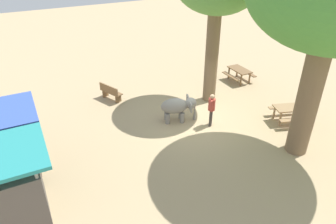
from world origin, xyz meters
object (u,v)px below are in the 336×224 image
object	(u,v)px
picnic_table_far	(290,111)
market_stall_teal	(11,189)
elephant	(178,107)
wooden_bench	(110,92)
picnic_table_near	(239,72)
person_handler	(212,108)
market_stall_blue	(7,145)

from	to	relation	value
picnic_table_far	market_stall_teal	bearing A→B (deg)	-159.48
elephant	picnic_table_far	world-z (taller)	elephant
wooden_bench	picnic_table_near	size ratio (longest dim) A/B	0.96
wooden_bench	elephant	bearing A→B (deg)	8.52
picnic_table_near	picnic_table_far	xyz separation A→B (m)	(-4.86, 0.81, 0.00)
person_handler	wooden_bench	distance (m)	5.76
market_stall_blue	picnic_table_near	bearing A→B (deg)	-78.38
wooden_bench	market_stall_blue	xyz separation A→B (m)	(-3.83, 5.14, 0.67)
elephant	picnic_table_near	distance (m)	6.04
picnic_table_near	market_stall_teal	distance (m)	13.94
wooden_bench	market_stall_teal	bearing A→B (deg)	-61.96
wooden_bench	picnic_table_near	world-z (taller)	wooden_bench
picnic_table_near	market_stall_teal	bearing A→B (deg)	112.53
picnic_table_near	market_stall_blue	distance (m)	13.18
market_stall_blue	person_handler	bearing A→B (deg)	-95.33
elephant	market_stall_teal	size ratio (longest dim) A/B	0.69
market_stall_blue	wooden_bench	bearing A→B (deg)	-53.33
wooden_bench	market_stall_blue	distance (m)	6.44
person_handler	market_stall_teal	distance (m)	8.73
picnic_table_far	market_stall_teal	xyz separation A→B (m)	(-0.39, 12.09, 0.55)
wooden_bench	picnic_table_near	xyz separation A→B (m)	(-1.17, -7.76, 0.12)
person_handler	market_stall_blue	distance (m)	8.58
wooden_bench	picnic_table_far	size ratio (longest dim) A/B	0.76
elephant	person_handler	xyz separation A→B (m)	(-1.04, -1.18, 0.18)
elephant	picnic_table_far	size ratio (longest dim) A/B	0.92
person_handler	market_stall_teal	size ratio (longest dim) A/B	0.64
elephant	market_stall_blue	xyz separation A→B (m)	(-0.25, 7.36, 0.37)
picnic_table_far	elephant	bearing A→B (deg)	171.23
elephant	wooden_bench	distance (m)	4.22
market_stall_teal	market_stall_blue	bearing A→B (deg)	0.00
picnic_table_near	picnic_table_far	bearing A→B (deg)	170.89
picnic_table_far	market_stall_blue	xyz separation A→B (m)	(2.21, 12.09, 0.55)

